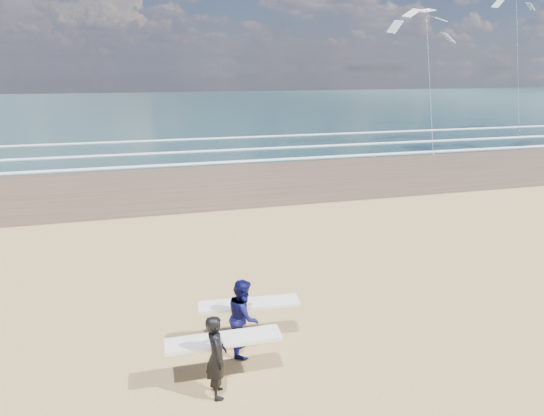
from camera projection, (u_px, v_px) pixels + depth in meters
name	position (u px, v px, depth m)	size (l,w,h in m)	color
wet_sand_strip	(496.00, 163.00, 31.12)	(220.00, 12.00, 0.01)	#483626
ocean	(271.00, 105.00, 81.07)	(220.00, 100.00, 0.02)	#193337
foam_breakers	(412.00, 141.00, 40.45)	(220.00, 11.70, 0.05)	white
surfer_near	(218.00, 353.00, 8.87)	(2.21, 0.94, 1.63)	black
surfer_far	(244.00, 315.00, 10.22)	(2.24, 1.18, 1.66)	#0B0D41
kite_1	(429.00, 68.00, 34.71)	(5.36, 4.69, 10.97)	slate
kite_5	(518.00, 53.00, 47.22)	(4.66, 4.61, 14.08)	slate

